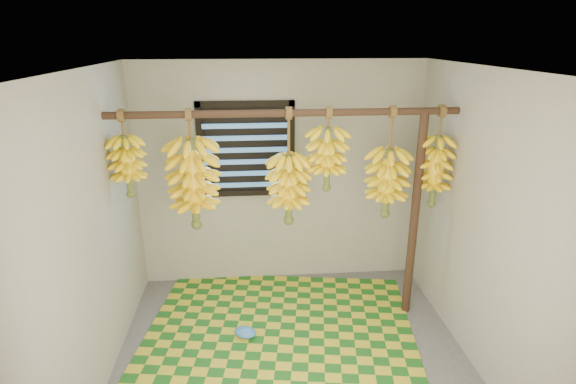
{
  "coord_description": "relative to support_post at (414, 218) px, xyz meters",
  "views": [
    {
      "loc": [
        -0.32,
        -3.06,
        2.61
      ],
      "look_at": [
        0.0,
        0.55,
        1.35
      ],
      "focal_mm": 28.0,
      "sensor_mm": 36.0,
      "label": 1
    }
  ],
  "objects": [
    {
      "name": "floor",
      "position": [
        -1.2,
        -0.7,
        -1.0
      ],
      "size": [
        3.0,
        3.0,
        0.01
      ],
      "primitive_type": "cube",
      "color": "#525252",
      "rests_on": "ground"
    },
    {
      "name": "ceiling",
      "position": [
        -1.2,
        -0.7,
        1.4
      ],
      "size": [
        3.0,
        3.0,
        0.01
      ],
      "primitive_type": "cube",
      "color": "silver",
      "rests_on": "wall_back"
    },
    {
      "name": "wall_back",
      "position": [
        -1.2,
        0.8,
        0.2
      ],
      "size": [
        3.0,
        0.01,
        2.4
      ],
      "primitive_type": "cube",
      "color": "gray",
      "rests_on": "floor"
    },
    {
      "name": "wall_left",
      "position": [
        -2.71,
        -0.7,
        0.2
      ],
      "size": [
        0.01,
        3.0,
        2.4
      ],
      "primitive_type": "cube",
      "color": "gray",
      "rests_on": "floor"
    },
    {
      "name": "wall_right",
      "position": [
        0.3,
        -0.7,
        0.2
      ],
      "size": [
        0.01,
        3.0,
        2.4
      ],
      "primitive_type": "cube",
      "color": "gray",
      "rests_on": "floor"
    },
    {
      "name": "window",
      "position": [
        -1.55,
        0.78,
        0.5
      ],
      "size": [
        1.0,
        0.04,
        1.0
      ],
      "color": "black",
      "rests_on": "wall_back"
    },
    {
      "name": "hanging_pole",
      "position": [
        -1.2,
        0.0,
        1.0
      ],
      "size": [
        3.0,
        0.06,
        0.06
      ],
      "primitive_type": "cylinder",
      "rotation": [
        0.0,
        1.57,
        0.0
      ],
      "color": "#3E2719",
      "rests_on": "wall_left"
    },
    {
      "name": "support_post",
      "position": [
        0.0,
        0.0,
        0.0
      ],
      "size": [
        0.08,
        0.08,
        2.0
      ],
      "primitive_type": "cylinder",
      "color": "#3E2719",
      "rests_on": "floor"
    },
    {
      "name": "woven_mat",
      "position": [
        -1.28,
        -0.22,
        -0.99
      ],
      "size": [
        2.73,
        2.32,
        0.01
      ],
      "primitive_type": "cube",
      "rotation": [
        0.0,
        0.0,
        -0.15
      ],
      "color": "#1C5D1B",
      "rests_on": "floor"
    },
    {
      "name": "plastic_bag",
      "position": [
        -1.6,
        -0.29,
        -0.95
      ],
      "size": [
        0.25,
        0.22,
        0.08
      ],
      "primitive_type": "ellipsoid",
      "rotation": [
        0.0,
        0.0,
        -0.4
      ],
      "color": "#387DD1",
      "rests_on": "woven_mat"
    },
    {
      "name": "banana_bunch_a",
      "position": [
        -2.55,
        0.0,
        0.57
      ],
      "size": [
        0.29,
        0.29,
        0.75
      ],
      "color": "brown",
      "rests_on": "hanging_pole"
    },
    {
      "name": "banana_bunch_b",
      "position": [
        -2.01,
        0.0,
        0.4
      ],
      "size": [
        0.42,
        0.42,
        1.05
      ],
      "color": "brown",
      "rests_on": "hanging_pole"
    },
    {
      "name": "banana_bunch_c",
      "position": [
        -1.18,
        0.0,
        0.32
      ],
      "size": [
        0.36,
        0.36,
        1.04
      ],
      "color": "brown",
      "rests_on": "hanging_pole"
    },
    {
      "name": "banana_bunch_d",
      "position": [
        -0.84,
        0.0,
        0.59
      ],
      "size": [
        0.34,
        0.34,
        0.74
      ],
      "color": "brown",
      "rests_on": "hanging_pole"
    },
    {
      "name": "banana_bunch_e",
      "position": [
        -0.29,
        0.0,
        0.36
      ],
      "size": [
        0.37,
        0.37,
        1.01
      ],
      "color": "brown",
      "rests_on": "hanging_pole"
    },
    {
      "name": "banana_bunch_f",
      "position": [
        0.15,
        0.0,
        0.46
      ],
      "size": [
        0.28,
        0.28,
        0.93
      ],
      "color": "brown",
      "rests_on": "hanging_pole"
    }
  ]
}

